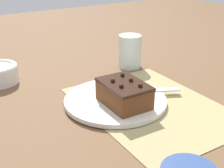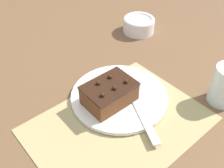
{
  "view_description": "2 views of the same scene",
  "coord_description": "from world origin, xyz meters",
  "px_view_note": "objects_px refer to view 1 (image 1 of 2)",
  "views": [
    {
      "loc": [
        0.59,
        -0.49,
        0.4
      ],
      "look_at": [
        -0.05,
        -0.1,
        0.07
      ],
      "focal_mm": 50.0,
      "sensor_mm": 36.0,
      "label": 1
    },
    {
      "loc": [
        0.31,
        0.33,
        0.55
      ],
      "look_at": [
        -0.04,
        -0.08,
        0.07
      ],
      "focal_mm": 42.0,
      "sensor_mm": 36.0,
      "label": 2
    }
  ],
  "objects_px": {
    "chocolate_cake": "(124,93)",
    "serving_knife": "(126,91)",
    "drinking_glass": "(130,51)",
    "cake_plate": "(115,100)"
  },
  "relations": [
    {
      "from": "chocolate_cake",
      "to": "serving_knife",
      "type": "bearing_deg",
      "value": 140.43
    },
    {
      "from": "serving_knife",
      "to": "drinking_glass",
      "type": "xyz_separation_m",
      "value": [
        -0.2,
        0.15,
        0.04
      ]
    },
    {
      "from": "cake_plate",
      "to": "chocolate_cake",
      "type": "height_order",
      "value": "chocolate_cake"
    },
    {
      "from": "chocolate_cake",
      "to": "drinking_glass",
      "type": "height_order",
      "value": "drinking_glass"
    },
    {
      "from": "serving_knife",
      "to": "drinking_glass",
      "type": "height_order",
      "value": "drinking_glass"
    },
    {
      "from": "chocolate_cake",
      "to": "serving_knife",
      "type": "xyz_separation_m",
      "value": [
        -0.06,
        0.05,
        -0.03
      ]
    },
    {
      "from": "cake_plate",
      "to": "drinking_glass",
      "type": "height_order",
      "value": "drinking_glass"
    },
    {
      "from": "chocolate_cake",
      "to": "drinking_glass",
      "type": "bearing_deg",
      "value": 142.77
    },
    {
      "from": "cake_plate",
      "to": "serving_knife",
      "type": "distance_m",
      "value": 0.05
    },
    {
      "from": "chocolate_cake",
      "to": "serving_knife",
      "type": "height_order",
      "value": "chocolate_cake"
    }
  ]
}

